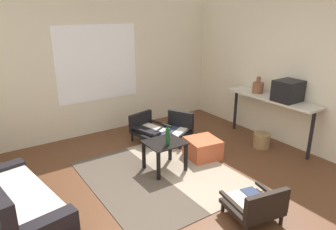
% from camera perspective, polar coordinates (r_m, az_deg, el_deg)
% --- Properties ---
extents(ground_plane, '(7.80, 7.80, 0.00)m').
position_cam_1_polar(ground_plane, '(4.27, 4.54, -15.48)').
color(ground_plane, '#56331E').
extents(far_wall_with_window, '(5.60, 0.13, 2.70)m').
position_cam_1_polar(far_wall_with_window, '(6.29, -12.92, 8.80)').
color(far_wall_with_window, beige).
rests_on(far_wall_with_window, ground).
extents(side_wall_right, '(0.12, 6.60, 2.70)m').
position_cam_1_polar(side_wall_right, '(5.85, 23.98, 6.90)').
color(side_wall_right, beige).
rests_on(side_wall_right, ground).
extents(area_rug, '(2.04, 2.31, 0.01)m').
position_cam_1_polar(area_rug, '(4.82, -1.36, -10.96)').
color(area_rug, '#4C4238').
rests_on(area_rug, ground).
extents(couch, '(1.00, 1.81, 0.73)m').
position_cam_1_polar(couch, '(4.25, -26.79, -14.31)').
color(couch, black).
rests_on(couch, ground).
extents(coffee_table, '(0.58, 0.51, 0.47)m').
position_cam_1_polar(coffee_table, '(4.82, -0.63, -6.08)').
color(coffee_table, black).
rests_on(coffee_table, ground).
extents(armchair_by_window, '(0.67, 0.71, 0.51)m').
position_cam_1_polar(armchair_by_window, '(5.94, -3.72, -2.43)').
color(armchair_by_window, black).
rests_on(armchair_by_window, ground).
extents(armchair_striped_foreground, '(0.68, 0.66, 0.49)m').
position_cam_1_polar(armchair_striped_foreground, '(3.94, 15.79, -15.55)').
color(armchair_striped_foreground, black).
rests_on(armchair_striped_foreground, ground).
extents(armchair_corner, '(0.77, 0.74, 0.53)m').
position_cam_1_polar(armchair_corner, '(5.92, 1.58, -2.67)').
color(armchair_corner, black).
rests_on(armchair_corner, ground).
extents(ottoman_orange, '(0.58, 0.58, 0.33)m').
position_cam_1_polar(ottoman_orange, '(5.33, 6.37, -6.08)').
color(ottoman_orange, '#BC5633').
rests_on(ottoman_orange, ground).
extents(console_shelf, '(0.44, 1.82, 0.89)m').
position_cam_1_polar(console_shelf, '(5.96, 18.35, 2.33)').
color(console_shelf, beige).
rests_on(console_shelf, ground).
extents(crt_television, '(0.44, 0.38, 0.36)m').
position_cam_1_polar(crt_television, '(5.71, 21.10, 4.15)').
color(crt_television, black).
rests_on(crt_television, console_shelf).
extents(clay_vase, '(0.20, 0.20, 0.31)m').
position_cam_1_polar(clay_vase, '(6.11, 16.15, 4.92)').
color(clay_vase, brown).
rests_on(clay_vase, console_shelf).
extents(glass_bottle, '(0.07, 0.07, 0.32)m').
position_cam_1_polar(glass_bottle, '(4.63, -0.03, -3.90)').
color(glass_bottle, '#194723').
rests_on(glass_bottle, coffee_table).
extents(wicker_basket, '(0.29, 0.29, 0.27)m').
position_cam_1_polar(wicker_basket, '(5.93, 16.75, -4.47)').
color(wicker_basket, olive).
rests_on(wicker_basket, ground).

